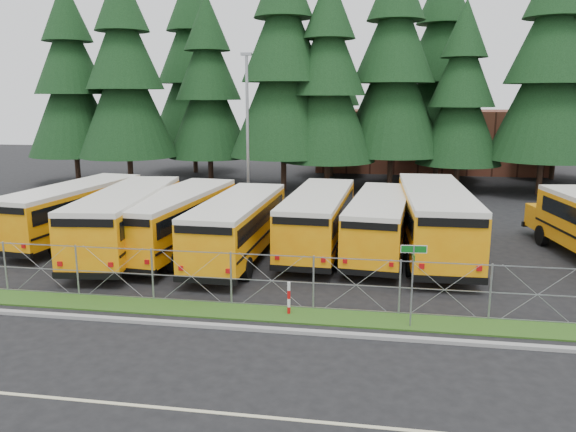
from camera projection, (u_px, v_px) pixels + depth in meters
The scene contains 28 objects.
ground at pixel (343, 301), 20.83m from camera, with size 120.00×120.00×0.00m, color black.
curb at pixel (337, 334), 17.83m from camera, with size 50.00×0.25×0.12m, color gray.
grass_verge at pixel (340, 318), 19.19m from camera, with size 50.00×1.40×0.06m, color #274F16.
road_lane_line at pixel (321, 422), 13.11m from camera, with size 50.00×0.12×0.01m, color beige.
chainlink_fence at pixel (342, 284), 19.66m from camera, with size 44.00×0.10×2.00m, color #92969A, non-canonical shape.
brick_building at pixel (427, 140), 57.87m from camera, with size 22.00×10.00×6.00m, color brown.
bus_0 at pixel (78, 212), 29.63m from camera, with size 2.63×11.14×2.92m, color orange, non-canonical shape.
bus_1 at pixel (130, 221), 27.01m from camera, with size 2.78×11.78×3.09m, color orange, non-canonical shape.
bus_2 at pixel (180, 221), 27.33m from camera, with size 2.66×11.27×2.95m, color orange, non-canonical shape.
bus_3 at pixel (240, 228), 26.15m from camera, with size 2.60×11.01×2.89m, color orange, non-canonical shape.
bus_4 at pixel (319, 221), 27.55m from camera, with size 2.63×11.13×2.92m, color orange, non-canonical shape.
bus_5 at pixel (380, 225), 26.90m from camera, with size 2.54×10.74×2.82m, color orange, non-canonical shape.
bus_6 at pixel (434, 221), 26.67m from camera, with size 2.92×12.39×3.25m, color orange, non-canonical shape.
street_sign at pixel (413, 268), 18.05m from camera, with size 0.84×0.55×2.81m.
striped_bollard at pixel (289, 299), 19.41m from camera, with size 0.11×0.11×1.20m, color #B20C0C.
light_standard at pixel (247, 127), 36.43m from camera, with size 0.70×0.35×10.14m.
conifer_0 at pixel (71, 84), 46.92m from camera, with size 7.60×7.60×16.81m, color black, non-canonical shape.
conifer_1 at pixel (125, 78), 44.88m from camera, with size 7.98×7.98×17.64m, color black, non-canonical shape.
conifer_2 at pixel (208, 91), 47.01m from camera, with size 7.13×7.13×15.76m, color black, non-canonical shape.
conifer_3 at pixel (284, 70), 43.39m from camera, with size 8.50×8.50×18.80m, color black, non-canonical shape.
conifer_4 at pixel (328, 85), 42.97m from camera, with size 7.48×7.48×16.55m, color black, non-canonical shape.
conifer_5 at pixel (394, 71), 44.30m from camera, with size 8.45×8.45×18.70m, color black, non-canonical shape.
conifer_6 at pixel (461, 98), 43.39m from camera, with size 6.62×6.62×14.65m, color black, non-canonical shape.
conifer_7 at pixel (550, 71), 41.40m from camera, with size 8.34×8.34×18.45m, color black, non-canonical shape.
conifer_10 at pixel (192, 74), 53.80m from camera, with size 8.63×8.63×19.08m, color black, non-canonical shape.
conifer_11 at pixel (332, 98), 51.65m from camera, with size 6.59×6.59×14.57m, color black, non-canonical shape.
conifer_12 at pixel (441, 71), 48.48m from camera, with size 8.62×8.62×19.06m, color black, non-canonical shape.
conifer_13 at pixel (560, 92), 49.65m from camera, with size 7.08×7.08×15.66m, color black, non-canonical shape.
Camera 1 is at (1.13, -19.77, 7.49)m, focal length 35.00 mm.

